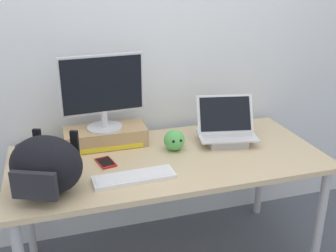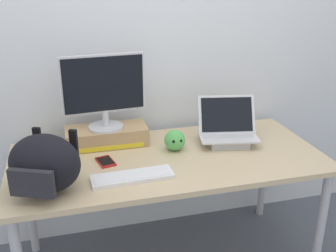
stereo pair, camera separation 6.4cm
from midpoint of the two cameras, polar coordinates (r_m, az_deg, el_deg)
name	(u,v)px [view 2 (the right image)]	position (r m, az deg, el deg)	size (l,w,h in m)	color
back_wall	(147,37)	(2.50, -2.26, 12.54)	(7.00, 0.10, 2.60)	silver
desk	(168,167)	(2.24, 0.82, -5.91)	(1.71, 0.79, 0.72)	tan
toner_box_yellow	(107,136)	(2.37, -7.98, -1.40)	(0.47, 0.21, 0.10)	tan
desktop_monitor	(104,91)	(2.28, -8.32, 5.03)	(0.47, 0.20, 0.43)	silver
open_laptop	(228,134)	(2.39, 9.24, -1.14)	(0.38, 0.30, 0.26)	#ADADB2
external_keyboard	(132,177)	(1.99, -4.17, -7.21)	(0.41, 0.14, 0.02)	white
messenger_backpack	(45,164)	(1.90, -16.27, -5.22)	(0.40, 0.35, 0.28)	black
coffee_mug	(27,151)	(2.29, -18.77, -3.41)	(0.13, 0.09, 0.09)	black
cell_phone	(106,162)	(2.16, -8.06, -5.04)	(0.11, 0.15, 0.01)	red
plush_toy	(175,140)	(2.27, 1.78, -2.04)	(0.12, 0.12, 0.12)	#56B256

